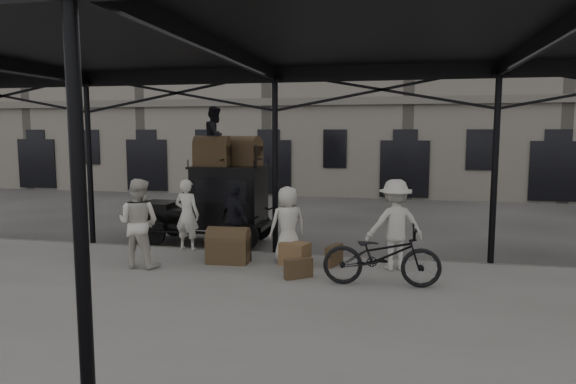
{
  "coord_description": "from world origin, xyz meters",
  "views": [
    {
      "loc": [
        2.9,
        -10.02,
        3.1
      ],
      "look_at": [
        0.4,
        1.6,
        1.7
      ],
      "focal_mm": 32.0,
      "sensor_mm": 36.0,
      "label": 1
    }
  ],
  "objects_px": {
    "porter_official": "(235,220)",
    "steamer_trunk_platform": "(228,248)",
    "taxi": "(219,201)",
    "porter_left": "(187,215)",
    "bicycle": "(382,256)",
    "steamer_trunk_roof_near": "(212,153)"
  },
  "relations": [
    {
      "from": "porter_official",
      "to": "steamer_trunk_platform",
      "type": "xyz_separation_m",
      "value": [
        0.06,
        -0.67,
        -0.52
      ]
    },
    {
      "from": "taxi",
      "to": "porter_official",
      "type": "distance_m",
      "value": 2.08
    },
    {
      "from": "steamer_trunk_roof_near",
      "to": "steamer_trunk_platform",
      "type": "bearing_deg",
      "value": -66.12
    },
    {
      "from": "porter_left",
      "to": "steamer_trunk_roof_near",
      "type": "bearing_deg",
      "value": -92.53
    },
    {
      "from": "porter_official",
      "to": "bicycle",
      "type": "relative_size",
      "value": 0.76
    },
    {
      "from": "taxi",
      "to": "steamer_trunk_platform",
      "type": "xyz_separation_m",
      "value": [
        1.1,
        -2.47,
        -0.71
      ]
    },
    {
      "from": "steamer_trunk_platform",
      "to": "porter_official",
      "type": "bearing_deg",
      "value": 92.29
    },
    {
      "from": "steamer_trunk_roof_near",
      "to": "porter_official",
      "type": "bearing_deg",
      "value": -58.35
    },
    {
      "from": "taxi",
      "to": "bicycle",
      "type": "xyz_separation_m",
      "value": [
        4.54,
        -3.52,
        -0.46
      ]
    },
    {
      "from": "porter_left",
      "to": "steamer_trunk_platform",
      "type": "bearing_deg",
      "value": 153.03
    },
    {
      "from": "porter_left",
      "to": "steamer_trunk_platform",
      "type": "xyz_separation_m",
      "value": [
        1.41,
        -0.99,
        -0.55
      ]
    },
    {
      "from": "taxi",
      "to": "steamer_trunk_platform",
      "type": "height_order",
      "value": "taxi"
    },
    {
      "from": "porter_official",
      "to": "bicycle",
      "type": "xyz_separation_m",
      "value": [
        3.51,
        -1.72,
        -0.27
      ]
    },
    {
      "from": "porter_official",
      "to": "steamer_trunk_platform",
      "type": "height_order",
      "value": "porter_official"
    },
    {
      "from": "porter_official",
      "to": "steamer_trunk_roof_near",
      "type": "xyz_separation_m",
      "value": [
        -1.12,
        1.55,
        1.51
      ]
    },
    {
      "from": "bicycle",
      "to": "steamer_trunk_platform",
      "type": "bearing_deg",
      "value": 69.5
    },
    {
      "from": "porter_official",
      "to": "steamer_trunk_platform",
      "type": "bearing_deg",
      "value": 131.93
    },
    {
      "from": "taxi",
      "to": "porter_official",
      "type": "bearing_deg",
      "value": -60.04
    },
    {
      "from": "taxi",
      "to": "porter_left",
      "type": "bearing_deg",
      "value": -101.9
    },
    {
      "from": "porter_left",
      "to": "steamer_trunk_roof_near",
      "type": "height_order",
      "value": "steamer_trunk_roof_near"
    },
    {
      "from": "bicycle",
      "to": "steamer_trunk_platform",
      "type": "distance_m",
      "value": 3.61
    },
    {
      "from": "porter_official",
      "to": "bicycle",
      "type": "distance_m",
      "value": 3.91
    }
  ]
}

